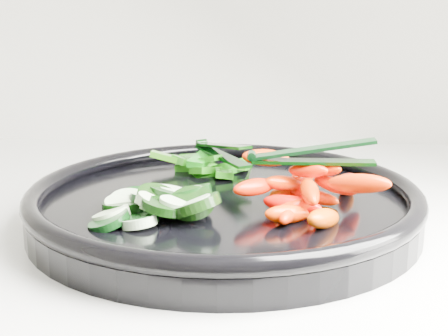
{
  "coord_description": "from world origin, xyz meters",
  "views": [
    {
      "loc": [
        -0.29,
        1.05,
        1.13
      ],
      "look_at": [
        -0.33,
        1.62,
        0.99
      ],
      "focal_mm": 50.0,
      "sensor_mm": 36.0,
      "label": 1
    }
  ],
  "objects": [
    {
      "name": "tong_pepper",
      "position": [
        -0.34,
        1.72,
        0.98
      ],
      "size": [
        0.07,
        0.11,
        0.02
      ],
      "color": "black",
      "rests_on": "pepper_pile"
    },
    {
      "name": "carrot_pile",
      "position": [
        -0.25,
        1.59,
        0.97
      ],
      "size": [
        0.14,
        0.15,
        0.06
      ],
      "color": "#FE1800",
      "rests_on": "veggie_tray"
    },
    {
      "name": "cucumber_pile",
      "position": [
        -0.39,
        1.57,
        0.96
      ],
      "size": [
        0.13,
        0.11,
        0.04
      ],
      "color": "black",
      "rests_on": "veggie_tray"
    },
    {
      "name": "veggie_tray",
      "position": [
        -0.33,
        1.62,
        0.95
      ],
      "size": [
        0.48,
        0.48,
        0.04
      ],
      "color": "black",
      "rests_on": "counter"
    },
    {
      "name": "tong_carrot",
      "position": [
        -0.25,
        1.59,
        1.0
      ],
      "size": [
        0.11,
        0.02,
        0.02
      ],
      "color": "black",
      "rests_on": "carrot_pile"
    },
    {
      "name": "pepper_pile",
      "position": [
        -0.36,
        1.72,
        0.96
      ],
      "size": [
        0.11,
        0.1,
        0.04
      ],
      "color": "#1A6509",
      "rests_on": "veggie_tray"
    }
  ]
}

